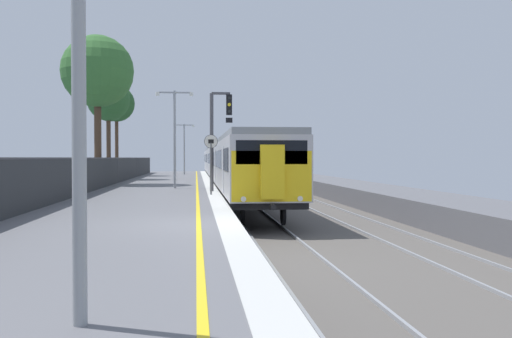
{
  "coord_description": "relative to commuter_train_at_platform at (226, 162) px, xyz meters",
  "views": [
    {
      "loc": [
        -0.41,
        -14.25,
        1.64
      ],
      "look_at": [
        1.66,
        5.53,
        1.25
      ],
      "focal_mm": 40.23,
      "sensor_mm": 36.0,
      "label": 1
    }
  ],
  "objects": [
    {
      "name": "platform_lamp_near",
      "position": [
        -3.64,
        -42.37,
        1.67
      ],
      "size": [
        2.0,
        0.2,
        4.9
      ],
      "color": "#93999E",
      "rests_on": "ground"
    },
    {
      "name": "signal_gantry",
      "position": [
        -1.47,
        -20.17,
        1.75
      ],
      "size": [
        1.1,
        0.24,
        4.82
      ],
      "color": "#47474C",
      "rests_on": "ground"
    },
    {
      "name": "ground",
      "position": [
        0.55,
        -33.84,
        -1.88
      ],
      "size": [
        17.4,
        110.0,
        1.21
      ],
      "color": "slate"
    },
    {
      "name": "platform_lamp_mid",
      "position": [
        -3.64,
        -17.09,
        1.84
      ],
      "size": [
        2.0,
        0.2,
        5.23
      ],
      "color": "#93999E",
      "rests_on": "ground"
    },
    {
      "name": "platform_lamp_far",
      "position": [
        -3.64,
        8.19,
        1.68
      ],
      "size": [
        2.0,
        0.2,
        4.91
      ],
      "color": "#93999E",
      "rests_on": "ground"
    },
    {
      "name": "background_tree_right",
      "position": [
        -9.66,
        5.06,
        5.17
      ],
      "size": [
        3.29,
        3.29,
        8.2
      ],
      "color": "#473323",
      "rests_on": "ground"
    },
    {
      "name": "background_tree_left",
      "position": [
        -9.09,
        -3.57,
        4.62
      ],
      "size": [
        3.24,
        3.3,
        7.67
      ],
      "color": "#473323",
      "rests_on": "ground"
    },
    {
      "name": "background_tree_centre",
      "position": [
        -8.58,
        -12.16,
        5.53
      ],
      "size": [
        4.41,
        4.41,
        9.13
      ],
      "color": "#473323",
      "rests_on": "ground"
    },
    {
      "name": "speed_limit_sign",
      "position": [
        -1.85,
        -22.8,
        0.43
      ],
      "size": [
        0.59,
        0.08,
        2.65
      ],
      "color": "#59595B",
      "rests_on": "ground"
    },
    {
      "name": "commuter_train_at_platform",
      "position": [
        0.0,
        0.0,
        0.0
      ],
      "size": [
        2.83,
        58.97,
        3.81
      ],
      "color": "#B7B7BC",
      "rests_on": "ground"
    }
  ]
}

